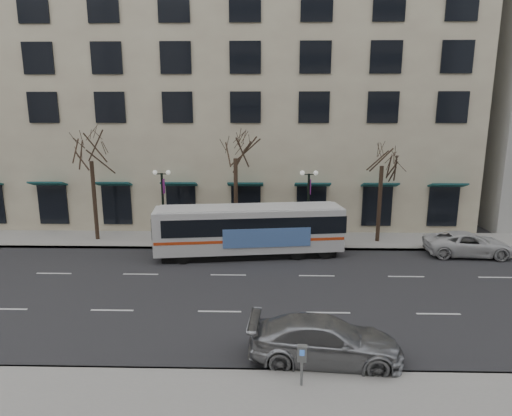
{
  "coord_description": "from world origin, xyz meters",
  "views": [
    {
      "loc": [
        2.13,
        -20.48,
        8.86
      ],
      "look_at": [
        1.58,
        1.83,
        4.0
      ],
      "focal_mm": 30.0,
      "sensor_mm": 36.0,
      "label": 1
    }
  ],
  "objects_px": {
    "pay_station": "(302,357)",
    "tree_far_left": "(90,147)",
    "tree_far_mid": "(235,144)",
    "city_bus": "(250,229)",
    "lamp_post_right": "(308,204)",
    "white_pickup": "(468,244)",
    "lamp_post_left": "(163,203)",
    "tree_far_right": "(383,152)",
    "silver_car": "(325,340)"
  },
  "relations": [
    {
      "from": "tree_far_right",
      "to": "city_bus",
      "type": "xyz_separation_m",
      "value": [
        -8.87,
        -2.99,
        -4.66
      ]
    },
    {
      "from": "tree_far_right",
      "to": "silver_car",
      "type": "xyz_separation_m",
      "value": [
        -5.7,
        -15.0,
        -5.61
      ]
    },
    {
      "from": "silver_car",
      "to": "pay_station",
      "type": "xyz_separation_m",
      "value": [
        -0.98,
        -1.72,
        0.37
      ]
    },
    {
      "from": "lamp_post_right",
      "to": "pay_station",
      "type": "distance_m",
      "value": 16.3
    },
    {
      "from": "tree_far_left",
      "to": "white_pickup",
      "type": "height_order",
      "value": "tree_far_left"
    },
    {
      "from": "pay_station",
      "to": "tree_far_left",
      "type": "bearing_deg",
      "value": 134.38
    },
    {
      "from": "tree_far_mid",
      "to": "tree_far_right",
      "type": "relative_size",
      "value": 1.06
    },
    {
      "from": "tree_far_mid",
      "to": "white_pickup",
      "type": "height_order",
      "value": "tree_far_mid"
    },
    {
      "from": "city_bus",
      "to": "lamp_post_right",
      "type": "bearing_deg",
      "value": 24.11
    },
    {
      "from": "tree_far_left",
      "to": "silver_car",
      "type": "xyz_separation_m",
      "value": [
        14.3,
        -15.0,
        -5.89
      ]
    },
    {
      "from": "lamp_post_right",
      "to": "city_bus",
      "type": "bearing_deg",
      "value": -148.36
    },
    {
      "from": "lamp_post_left",
      "to": "city_bus",
      "type": "relative_size",
      "value": 0.43
    },
    {
      "from": "tree_far_right",
      "to": "silver_car",
      "type": "bearing_deg",
      "value": -110.81
    },
    {
      "from": "tree_far_mid",
      "to": "pay_station",
      "type": "xyz_separation_m",
      "value": [
        3.32,
        -16.72,
        -5.72
      ]
    },
    {
      "from": "silver_car",
      "to": "white_pickup",
      "type": "bearing_deg",
      "value": -36.64
    },
    {
      "from": "tree_far_left",
      "to": "tree_far_mid",
      "type": "bearing_deg",
      "value": 0.0
    },
    {
      "from": "tree_far_mid",
      "to": "silver_car",
      "type": "distance_m",
      "value": 16.75
    },
    {
      "from": "tree_far_mid",
      "to": "lamp_post_right",
      "type": "xyz_separation_m",
      "value": [
        5.01,
        -0.6,
        -3.96
      ]
    },
    {
      "from": "tree_far_mid",
      "to": "lamp_post_right",
      "type": "height_order",
      "value": "tree_far_mid"
    },
    {
      "from": "lamp_post_left",
      "to": "lamp_post_right",
      "type": "distance_m",
      "value": 10.0
    },
    {
      "from": "silver_car",
      "to": "city_bus",
      "type": "bearing_deg",
      "value": 19.34
    },
    {
      "from": "tree_far_right",
      "to": "city_bus",
      "type": "height_order",
      "value": "tree_far_right"
    },
    {
      "from": "silver_car",
      "to": "lamp_post_right",
      "type": "bearing_deg",
      "value": 1.72
    },
    {
      "from": "lamp_post_left",
      "to": "city_bus",
      "type": "height_order",
      "value": "lamp_post_left"
    },
    {
      "from": "tree_far_left",
      "to": "city_bus",
      "type": "xyz_separation_m",
      "value": [
        11.13,
        -2.99,
        -4.94
      ]
    },
    {
      "from": "tree_far_mid",
      "to": "silver_car",
      "type": "bearing_deg",
      "value": -74.01
    },
    {
      "from": "silver_car",
      "to": "white_pickup",
      "type": "xyz_separation_m",
      "value": [
        10.85,
        12.4,
        -0.06
      ]
    },
    {
      "from": "tree_far_right",
      "to": "tree_far_left",
      "type": "bearing_deg",
      "value": 180.0
    },
    {
      "from": "tree_far_mid",
      "to": "lamp_post_left",
      "type": "height_order",
      "value": "tree_far_mid"
    },
    {
      "from": "lamp_post_left",
      "to": "pay_station",
      "type": "height_order",
      "value": "lamp_post_left"
    },
    {
      "from": "silver_car",
      "to": "pay_station",
      "type": "relative_size",
      "value": 3.91
    },
    {
      "from": "lamp_post_left",
      "to": "pay_station",
      "type": "bearing_deg",
      "value": -62.73
    },
    {
      "from": "lamp_post_right",
      "to": "white_pickup",
      "type": "relative_size",
      "value": 0.96
    },
    {
      "from": "lamp_post_right",
      "to": "city_bus",
      "type": "xyz_separation_m",
      "value": [
        -3.88,
        -2.39,
        -1.18
      ]
    },
    {
      "from": "tree_far_mid",
      "to": "lamp_post_right",
      "type": "relative_size",
      "value": 1.64
    },
    {
      "from": "tree_far_left",
      "to": "silver_car",
      "type": "relative_size",
      "value": 1.49
    },
    {
      "from": "tree_far_mid",
      "to": "city_bus",
      "type": "height_order",
      "value": "tree_far_mid"
    },
    {
      "from": "white_pickup",
      "to": "pay_station",
      "type": "distance_m",
      "value": 18.43
    },
    {
      "from": "silver_car",
      "to": "lamp_post_left",
      "type": "bearing_deg",
      "value": 37.37
    },
    {
      "from": "silver_car",
      "to": "pay_station",
      "type": "height_order",
      "value": "silver_car"
    },
    {
      "from": "lamp_post_left",
      "to": "silver_car",
      "type": "distance_m",
      "value": 17.27
    },
    {
      "from": "tree_far_mid",
      "to": "silver_car",
      "type": "relative_size",
      "value": 1.53
    },
    {
      "from": "tree_far_right",
      "to": "lamp_post_left",
      "type": "relative_size",
      "value": 1.55
    },
    {
      "from": "city_bus",
      "to": "pay_station",
      "type": "relative_size",
      "value": 8.47
    },
    {
      "from": "tree_far_mid",
      "to": "city_bus",
      "type": "distance_m",
      "value": 6.06
    },
    {
      "from": "lamp_post_left",
      "to": "tree_far_left",
      "type": "bearing_deg",
      "value": 173.17
    },
    {
      "from": "tree_far_mid",
      "to": "lamp_post_left",
      "type": "bearing_deg",
      "value": -173.15
    },
    {
      "from": "tree_far_mid",
      "to": "lamp_post_left",
      "type": "distance_m",
      "value": 6.4
    },
    {
      "from": "white_pickup",
      "to": "tree_far_right",
      "type": "bearing_deg",
      "value": 66.53
    },
    {
      "from": "tree_far_left",
      "to": "lamp_post_left",
      "type": "height_order",
      "value": "tree_far_left"
    }
  ]
}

